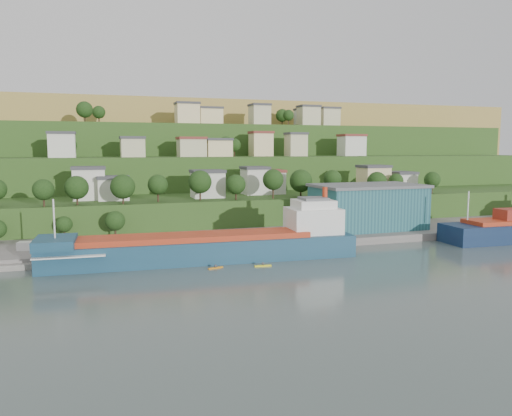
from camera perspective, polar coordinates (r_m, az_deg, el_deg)
name	(u,v)px	position (r m, az deg, el deg)	size (l,w,h in m)	color
ground	(290,266)	(108.61, 3.92, -6.58)	(500.00, 500.00, 0.00)	#43524D
quay	(319,238)	(141.60, 7.20, -3.45)	(220.00, 26.00, 4.00)	slate
pebble_beach	(25,261)	(123.49, -24.90, -5.57)	(40.00, 18.00, 2.40)	slate
hillside	(172,195)	(270.74, -9.55, 1.45)	(360.00, 210.98, 96.00)	#284719
cargo_ship_near	(213,248)	(113.40, -4.89, -4.53)	(70.21, 14.54, 17.92)	#153A4F
warehouse	(368,206)	(148.36, 12.64, 0.20)	(31.30, 19.50, 12.80)	#1B4853
caravan	(31,247)	(125.67, -24.28, -4.14)	(5.82, 2.43, 2.72)	silver
dinghy	(92,253)	(119.50, -18.25, -4.86)	(4.54, 1.70, 0.91)	silver
kayak_orange	(215,267)	(106.11, -4.65, -6.77)	(3.38, 1.38, 0.84)	orange
kayak_yellow	(263,265)	(107.57, 0.80, -6.55)	(3.70, 0.98, 0.91)	yellow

